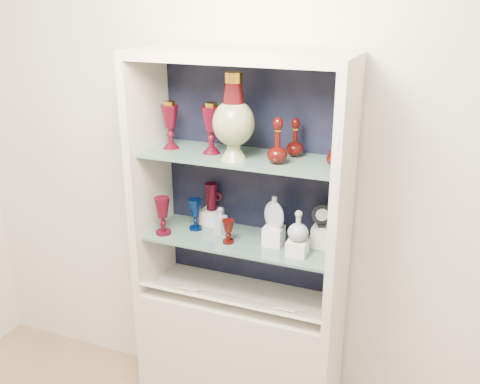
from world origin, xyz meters
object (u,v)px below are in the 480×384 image
at_px(clear_round_decanter, 298,226).
at_px(clear_square_bottle, 220,220).
at_px(enamel_urn, 234,117).
at_px(flat_flask, 274,211).
at_px(ruby_decanter_b, 295,136).
at_px(lidded_bowl, 337,155).
at_px(cameo_medallion, 322,215).
at_px(ruby_pitcher, 211,197).
at_px(pedestal_lamp_left, 170,125).
at_px(ruby_decanter_a, 278,138).
at_px(pedestal_lamp_right, 211,128).
at_px(ruby_goblet_small, 228,232).
at_px(ruby_goblet_tall, 163,216).
at_px(cobalt_goblet, 195,214).

bearing_deg(clear_round_decanter, clear_square_bottle, 169.01).
distance_m(enamel_urn, flat_flask, 0.48).
bearing_deg(flat_flask, ruby_decanter_b, 72.99).
distance_m(lidded_bowl, clear_round_decanter, 0.36).
xyz_separation_m(ruby_decanter_b, cameo_medallion, (0.15, -0.02, -0.36)).
height_order(flat_flask, cameo_medallion, flat_flask).
height_order(ruby_pitcher, clear_square_bottle, ruby_pitcher).
bearing_deg(enamel_urn, pedestal_lamp_left, 170.14).
xyz_separation_m(ruby_decanter_a, lidded_bowl, (0.25, 0.05, -0.07)).
distance_m(flat_flask, cameo_medallion, 0.22).
bearing_deg(cameo_medallion, lidded_bowl, -66.01).
height_order(pedestal_lamp_left, pedestal_lamp_right, pedestal_lamp_right).
height_order(pedestal_lamp_right, ruby_goblet_small, pedestal_lamp_right).
distance_m(ruby_goblet_tall, clear_round_decanter, 0.68).
distance_m(pedestal_lamp_left, flat_flask, 0.64).
height_order(cobalt_goblet, ruby_pitcher, ruby_pitcher).
bearing_deg(ruby_decanter_b, cameo_medallion, -9.38).
relative_size(lidded_bowl, flat_flask, 0.63).
bearing_deg(enamel_urn, cameo_medallion, 17.57).
height_order(enamel_urn, ruby_decanter_b, enamel_urn).
bearing_deg(ruby_goblet_small, ruby_decanter_a, 2.54).
relative_size(lidded_bowl, clear_square_bottle, 0.70).
height_order(pedestal_lamp_right, cobalt_goblet, pedestal_lamp_right).
distance_m(ruby_pitcher, clear_round_decanter, 0.54).
bearing_deg(clear_square_bottle, cobalt_goblet, 178.59).
bearing_deg(ruby_goblet_tall, lidded_bowl, 5.95).
relative_size(ruby_decanter_a, flat_flask, 1.46).
bearing_deg(cameo_medallion, ruby_goblet_small, 174.54).
height_order(pedestal_lamp_right, ruby_decanter_b, pedestal_lamp_right).
bearing_deg(lidded_bowl, pedestal_lamp_left, -179.92).
bearing_deg(clear_square_bottle, ruby_decanter_b, 10.73).
relative_size(ruby_pitcher, cameo_medallion, 1.21).
bearing_deg(cameo_medallion, pedestal_lamp_left, 162.91).
bearing_deg(ruby_pitcher, pedestal_lamp_right, -59.72).
bearing_deg(pedestal_lamp_right, enamel_urn, -21.81).
relative_size(ruby_decanter_b, flat_flask, 1.20).
height_order(pedestal_lamp_left, ruby_goblet_tall, pedestal_lamp_left).
bearing_deg(clear_round_decanter, pedestal_lamp_right, 173.24).
bearing_deg(pedestal_lamp_right, ruby_goblet_small, -27.21).
relative_size(ruby_goblet_tall, clear_round_decanter, 1.36).
xyz_separation_m(pedestal_lamp_left, cobalt_goblet, (0.11, 0.02, -0.45)).
relative_size(pedestal_lamp_right, flat_flask, 1.51).
bearing_deg(clear_square_bottle, ruby_decanter_a, -13.12).
relative_size(clear_square_bottle, flat_flask, 0.90).
distance_m(pedestal_lamp_left, clear_square_bottle, 0.52).
bearing_deg(lidded_bowl, enamel_urn, -172.14).
bearing_deg(ruby_decanter_b, cobalt_goblet, -172.69).
xyz_separation_m(ruby_decanter_b, cobalt_goblet, (-0.49, -0.06, -0.43)).
height_order(clear_round_decanter, cameo_medallion, cameo_medallion).
bearing_deg(enamel_urn, ruby_decanter_a, 2.89).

